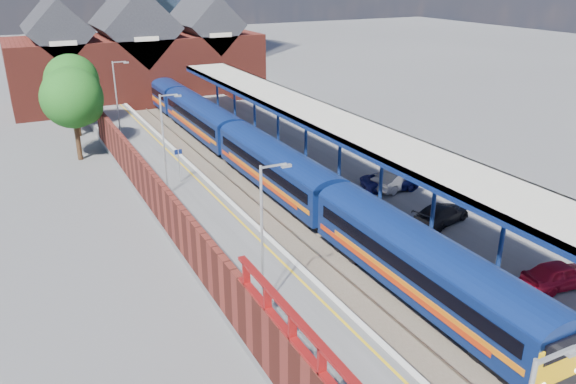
% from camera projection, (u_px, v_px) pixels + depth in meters
% --- Properties ---
extents(ground, '(240.00, 240.00, 0.00)m').
position_uv_depth(ground, '(217.00, 162.00, 48.89)').
color(ground, '#5B5B5E').
rests_on(ground, ground).
extents(ballast_bed, '(6.00, 76.00, 0.06)m').
position_uv_depth(ballast_bed, '(265.00, 200.00, 40.60)').
color(ballast_bed, '#473D33').
rests_on(ballast_bed, ground).
extents(rails, '(4.51, 76.00, 0.14)m').
position_uv_depth(rails, '(265.00, 199.00, 40.57)').
color(rails, slate).
rests_on(rails, ground).
extents(left_platform, '(5.00, 76.00, 1.00)m').
position_uv_depth(left_platform, '(191.00, 208.00, 38.11)').
color(left_platform, '#565659').
rests_on(left_platform, ground).
extents(right_platform, '(6.00, 76.00, 1.00)m').
position_uv_depth(right_platform, '(336.00, 181.00, 42.95)').
color(right_platform, '#565659').
rests_on(right_platform, ground).
extents(coping_left, '(0.30, 76.00, 0.05)m').
position_uv_depth(coping_left, '(223.00, 195.00, 38.91)').
color(coping_left, silver).
rests_on(coping_left, left_platform).
extents(coping_right, '(0.30, 76.00, 0.05)m').
position_uv_depth(coping_right, '(303.00, 181.00, 41.56)').
color(coping_right, silver).
rests_on(coping_right, right_platform).
extents(yellow_line, '(0.14, 76.00, 0.01)m').
position_uv_depth(yellow_line, '(215.00, 197.00, 38.66)').
color(yellow_line, yellow).
rests_on(yellow_line, left_platform).
extents(train, '(2.87, 65.91, 3.45)m').
position_uv_depth(train, '(235.00, 138.00, 48.13)').
color(train, navy).
rests_on(train, ground).
extents(canopy, '(4.50, 52.00, 4.48)m').
position_uv_depth(canopy, '(318.00, 116.00, 42.59)').
color(canopy, navy).
rests_on(canopy, right_platform).
extents(lamp_post_b, '(1.48, 0.18, 7.00)m').
position_uv_depth(lamp_post_b, '(265.00, 230.00, 24.49)').
color(lamp_post_b, '#A5A8AA').
rests_on(lamp_post_b, left_platform).
extents(lamp_post_c, '(1.48, 0.18, 7.00)m').
position_uv_depth(lamp_post_c, '(165.00, 139.00, 37.74)').
color(lamp_post_c, '#A5A8AA').
rests_on(lamp_post_c, left_platform).
extents(lamp_post_d, '(1.48, 0.18, 7.00)m').
position_uv_depth(lamp_post_d, '(118.00, 95.00, 51.00)').
color(lamp_post_d, '#A5A8AA').
rests_on(lamp_post_d, left_platform).
extents(platform_sign, '(0.55, 0.08, 2.50)m').
position_uv_depth(platform_sign, '(179.00, 160.00, 40.83)').
color(platform_sign, '#A5A8AA').
rests_on(platform_sign, left_platform).
extents(brick_wall, '(0.35, 50.00, 3.86)m').
position_uv_depth(brick_wall, '(180.00, 225.00, 30.94)').
color(brick_wall, maroon).
rests_on(brick_wall, left_platform).
extents(station_building, '(30.00, 12.12, 13.78)m').
position_uv_depth(station_building, '(137.00, 57.00, 70.08)').
color(station_building, maroon).
rests_on(station_building, ground).
extents(tree_near, '(5.20, 5.20, 8.10)m').
position_uv_depth(tree_near, '(74.00, 99.00, 47.45)').
color(tree_near, '#382314').
rests_on(tree_near, ground).
extents(tree_far, '(5.20, 5.20, 8.10)m').
position_uv_depth(tree_far, '(74.00, 83.00, 54.50)').
color(tree_far, '#382314').
rests_on(tree_far, ground).
extents(parked_car_red, '(4.12, 2.15, 1.34)m').
position_uv_depth(parked_car_red, '(561.00, 274.00, 27.52)').
color(parked_car_red, maroon).
rests_on(parked_car_red, right_platform).
extents(parked_car_silver, '(4.66, 2.68, 1.45)m').
position_uv_depth(parked_car_silver, '(398.00, 179.00, 39.96)').
color(parked_car_silver, '#A09FA4').
rests_on(parked_car_silver, right_platform).
extents(parked_car_dark, '(4.62, 2.82, 1.25)m').
position_uv_depth(parked_car_dark, '(441.00, 214.00, 34.46)').
color(parked_car_dark, black).
rests_on(parked_car_dark, right_platform).
extents(parked_car_blue, '(4.59, 2.95, 1.18)m').
position_uv_depth(parked_car_blue, '(391.00, 181.00, 39.87)').
color(parked_car_blue, navy).
rests_on(parked_car_blue, right_platform).
extents(relay_cabinet, '(0.97, 1.09, 1.00)m').
position_uv_depth(relay_cabinet, '(566.00, 372.00, 22.57)').
color(relay_cabinet, '#ABAEB1').
rests_on(relay_cabinet, ground).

